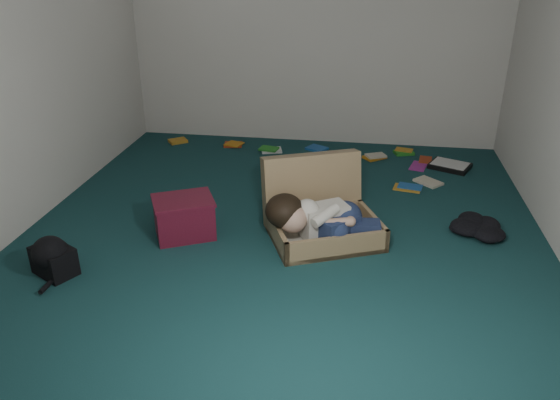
# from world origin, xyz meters

# --- Properties ---
(floor) EXTENTS (4.50, 4.50, 0.00)m
(floor) POSITION_xyz_m (0.00, 0.00, 0.00)
(floor) COLOR #163D40
(floor) RESTS_ON ground
(wall_back) EXTENTS (4.50, 0.00, 4.50)m
(wall_back) POSITION_xyz_m (0.00, 2.25, 1.30)
(wall_back) COLOR silver
(wall_back) RESTS_ON ground
(wall_front) EXTENTS (4.50, 0.00, 4.50)m
(wall_front) POSITION_xyz_m (0.00, -2.25, 1.30)
(wall_front) COLOR silver
(wall_front) RESTS_ON ground
(wall_left) EXTENTS (0.00, 4.50, 4.50)m
(wall_left) POSITION_xyz_m (-2.00, 0.00, 1.30)
(wall_left) COLOR silver
(wall_left) RESTS_ON ground
(suitcase) EXTENTS (1.02, 1.01, 0.58)m
(suitcase) POSITION_xyz_m (0.27, 0.06, 0.17)
(suitcase) COLOR #9A7E55
(suitcase) RESTS_ON floor
(person) EXTENTS (0.87, 0.46, 0.36)m
(person) POSITION_xyz_m (0.30, -0.14, 0.22)
(person) COLOR silver
(person) RESTS_ON suitcase
(maroon_bin) EXTENTS (0.55, 0.51, 0.31)m
(maroon_bin) POSITION_xyz_m (-0.74, -0.15, 0.15)
(maroon_bin) COLOR maroon
(maroon_bin) RESTS_ON floor
(backpack) EXTENTS (0.45, 0.42, 0.21)m
(backpack) POSITION_xyz_m (-1.44, -0.81, 0.11)
(backpack) COLOR black
(backpack) RESTS_ON floor
(clothing_pile) EXTENTS (0.42, 0.35, 0.13)m
(clothing_pile) POSITION_xyz_m (1.49, 0.22, 0.07)
(clothing_pile) COLOR black
(clothing_pile) RESTS_ON floor
(paper_tray) EXTENTS (0.46, 0.41, 0.05)m
(paper_tray) POSITION_xyz_m (1.45, 1.61, 0.03)
(paper_tray) COLOR black
(paper_tray) RESTS_ON floor
(book_scatter) EXTENTS (2.96, 1.18, 0.02)m
(book_scatter) POSITION_xyz_m (0.36, 1.70, 0.01)
(book_scatter) COLOR #C58822
(book_scatter) RESTS_ON floor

